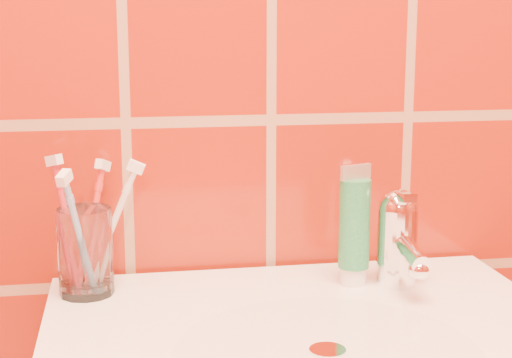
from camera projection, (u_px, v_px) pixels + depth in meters
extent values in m
cylinder|color=silver|center=(327.00, 353.00, 0.76)|extent=(0.30, 0.30, 0.00)
cylinder|color=white|center=(328.00, 351.00, 0.76)|extent=(0.04, 0.04, 0.00)
cylinder|color=white|center=(85.00, 252.00, 0.91)|extent=(0.08, 0.08, 0.10)
cylinder|color=white|center=(353.00, 275.00, 0.96)|extent=(0.03, 0.03, 0.02)
cylinder|color=#1C7943|center=(354.00, 224.00, 0.94)|extent=(0.04, 0.04, 0.11)
cube|color=beige|center=(356.00, 172.00, 0.93)|extent=(0.04, 0.00, 0.02)
cylinder|color=white|center=(397.00, 247.00, 0.95)|extent=(0.05, 0.05, 0.09)
sphere|color=white|center=(398.00, 209.00, 0.94)|extent=(0.05, 0.05, 0.05)
cylinder|color=white|center=(408.00, 250.00, 0.91)|extent=(0.02, 0.09, 0.03)
cube|color=white|center=(402.00, 196.00, 0.92)|extent=(0.02, 0.06, 0.01)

